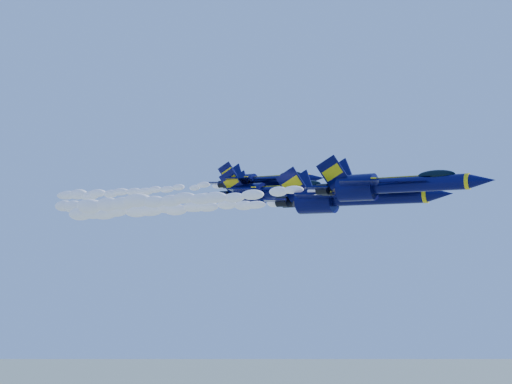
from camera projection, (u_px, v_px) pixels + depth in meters
The scene contains 8 objects.
jet_lead at pixel (391, 185), 67.21m from camera, with size 16.96×13.91×6.30m.
smoke_trail_jet_lead at pixel (188, 199), 79.00m from camera, with size 32.41×1.75×1.58m, color white.
jet_second at pixel (350, 197), 76.76m from camera, with size 19.66×16.13×7.31m.
smoke_trail_jet_second at pixel (168, 209), 89.13m from camera, with size 32.41×2.03×1.83m, color white.
jet_third at pixel (275, 192), 94.84m from camera, with size 18.81×15.43×6.99m.
smoke_trail_jet_third at pixel (134, 202), 107.03m from camera, with size 32.41×1.95×1.75m, color white.
jet_fourth at pixel (264, 181), 100.30m from camera, with size 16.46×13.50×6.12m.
smoke_trail_jet_fourth at pixel (136, 191), 111.98m from camera, with size 32.41×1.70×1.53m, color white.
Camera 1 is at (39.27, -76.78, 144.05)m, focal length 50.00 mm.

